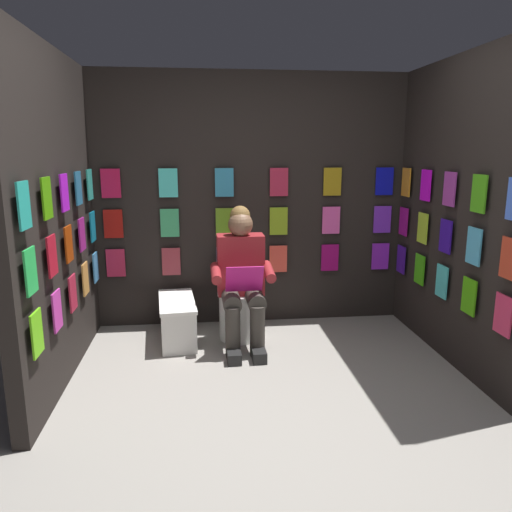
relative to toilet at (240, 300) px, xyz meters
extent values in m
plane|color=gray|center=(-0.15, 1.63, -0.33)|extent=(30.00, 30.00, 0.00)
cube|color=black|center=(-0.15, -0.40, 0.85)|extent=(3.02, 0.10, 2.35)
cube|color=#B31E40|center=(1.13, -0.32, 0.30)|extent=(0.17, 0.01, 0.26)
cube|color=maroon|center=(0.62, -0.32, 0.30)|extent=(0.17, 0.01, 0.26)
cube|color=blue|center=(0.11, -0.32, 0.30)|extent=(0.17, 0.01, 0.26)
cube|color=#E94838|center=(-0.40, -0.32, 0.30)|extent=(0.17, 0.01, 0.26)
cube|color=#980B62|center=(-0.91, -0.32, 0.30)|extent=(0.17, 0.01, 0.26)
cube|color=purple|center=(-1.42, -0.32, 0.30)|extent=(0.17, 0.01, 0.26)
cube|color=#A1120D|center=(1.13, -0.32, 0.67)|extent=(0.17, 0.01, 0.26)
cube|color=#3AAA68|center=(0.62, -0.32, 0.67)|extent=(0.17, 0.01, 0.26)
cube|color=#5C8F1D|center=(0.11, -0.32, 0.67)|extent=(0.17, 0.01, 0.26)
cube|color=#84A91B|center=(-0.40, -0.32, 0.67)|extent=(0.17, 0.01, 0.26)
cube|color=#EB51AC|center=(-0.91, -0.32, 0.67)|extent=(0.17, 0.01, 0.26)
cube|color=#732DD2|center=(-1.42, -0.32, 0.67)|extent=(0.17, 0.01, 0.26)
cube|color=#C71542|center=(1.13, -0.32, 1.03)|extent=(0.17, 0.01, 0.26)
cube|color=#46D6CA|center=(0.62, -0.32, 1.03)|extent=(0.17, 0.01, 0.26)
cube|color=teal|center=(0.11, -0.32, 1.03)|extent=(0.17, 0.01, 0.26)
cube|color=#AF223F|center=(-0.40, -0.32, 1.03)|extent=(0.17, 0.01, 0.26)
cube|color=#A48214|center=(-0.91, -0.32, 1.03)|extent=(0.17, 0.01, 0.26)
cube|color=#0D12BE|center=(-1.42, -0.32, 1.03)|extent=(0.17, 0.01, 0.26)
cube|color=black|center=(-1.65, 0.64, 0.85)|extent=(0.10, 1.99, 2.35)
cube|color=#3E1796|center=(-1.57, -0.17, 0.30)|extent=(0.01, 0.17, 0.26)
cube|color=#3FB214|center=(-1.57, 0.23, 0.30)|extent=(0.01, 0.17, 0.26)
cube|color=#44C6C8|center=(-1.57, 0.64, 0.30)|extent=(0.01, 0.17, 0.26)
cube|color=#43A50F|center=(-1.57, 1.04, 0.30)|extent=(0.01, 0.17, 0.26)
cube|color=#CA2C54|center=(-1.57, 1.45, 0.30)|extent=(0.01, 0.17, 0.26)
cube|color=#98137D|center=(-1.57, -0.17, 0.67)|extent=(0.01, 0.17, 0.26)
cube|color=#AAD52C|center=(-1.57, 0.23, 0.67)|extent=(0.01, 0.17, 0.26)
cube|color=#2E1294|center=(-1.57, 0.64, 0.67)|extent=(0.01, 0.17, 0.26)
cube|color=#46A6CF|center=(-1.57, 1.04, 0.67)|extent=(0.01, 0.17, 0.26)
cube|color=#BA3922|center=(-1.57, 1.45, 0.67)|extent=(0.01, 0.17, 0.26)
cube|color=orange|center=(-1.57, -0.17, 1.03)|extent=(0.01, 0.17, 0.26)
cube|color=#D10EE3|center=(-1.57, 0.23, 1.03)|extent=(0.01, 0.17, 0.26)
cube|color=#993596|center=(-1.57, 0.64, 1.03)|extent=(0.01, 0.17, 0.26)
cube|color=#419E17|center=(-1.57, 1.04, 1.03)|extent=(0.01, 0.17, 0.26)
cube|color=black|center=(1.36, 0.64, 0.85)|extent=(0.10, 1.99, 2.35)
cube|color=#66D118|center=(1.28, 1.45, 0.30)|extent=(0.01, 0.17, 0.26)
cube|color=#CA37A6|center=(1.28, 1.04, 0.30)|extent=(0.01, 0.17, 0.26)
cube|color=#B0203A|center=(1.28, 0.64, 0.30)|extent=(0.01, 0.17, 0.26)
cube|color=#CE8B40|center=(1.28, 0.23, 0.30)|extent=(0.01, 0.17, 0.26)
cube|color=#3F87BF|center=(1.28, -0.17, 0.30)|extent=(0.01, 0.17, 0.26)
cube|color=green|center=(1.28, 1.45, 0.67)|extent=(0.01, 0.17, 0.26)
cube|color=#B51527|center=(1.28, 1.04, 0.67)|extent=(0.01, 0.17, 0.26)
cube|color=#9B3209|center=(1.28, 0.64, 0.67)|extent=(0.01, 0.17, 0.26)
cube|color=#921D79|center=(1.28, 0.23, 0.67)|extent=(0.01, 0.17, 0.26)
cube|color=#0E6E91|center=(1.28, -0.17, 0.67)|extent=(0.01, 0.17, 0.26)
cube|color=teal|center=(1.28, 1.45, 1.03)|extent=(0.01, 0.17, 0.26)
cube|color=#47990D|center=(1.28, 1.04, 1.03)|extent=(0.01, 0.17, 0.26)
cube|color=#AB19D5|center=(1.28, 0.64, 1.03)|extent=(0.01, 0.17, 0.26)
cube|color=#246792|center=(1.28, 0.23, 1.03)|extent=(0.01, 0.17, 0.26)
cube|color=teal|center=(1.28, -0.17, 1.03)|extent=(0.01, 0.17, 0.26)
cylinder|color=white|center=(0.00, 0.08, -0.13)|extent=(0.38, 0.38, 0.40)
cylinder|color=white|center=(0.00, 0.08, 0.09)|extent=(0.41, 0.41, 0.02)
cube|color=white|center=(0.00, -0.18, 0.25)|extent=(0.38, 0.18, 0.36)
cylinder|color=white|center=(0.00, -0.09, 0.25)|extent=(0.39, 0.07, 0.39)
cube|color=maroon|center=(0.00, 0.11, 0.36)|extent=(0.40, 0.23, 0.52)
sphere|color=brown|center=(0.00, 0.14, 0.71)|extent=(0.21, 0.21, 0.21)
sphere|color=olive|center=(0.00, 0.11, 0.78)|extent=(0.17, 0.17, 0.17)
cylinder|color=#38332D|center=(-0.10, 0.31, 0.11)|extent=(0.16, 0.40, 0.15)
cylinder|color=#38332D|center=(0.10, 0.31, 0.11)|extent=(0.16, 0.40, 0.15)
cylinder|color=#38332D|center=(-0.11, 0.49, -0.11)|extent=(0.12, 0.12, 0.42)
cylinder|color=#38332D|center=(0.09, 0.49, -0.11)|extent=(0.12, 0.12, 0.42)
cube|color=black|center=(-0.11, 0.55, -0.28)|extent=(0.11, 0.26, 0.09)
cube|color=black|center=(0.09, 0.55, -0.28)|extent=(0.11, 0.26, 0.09)
cylinder|color=maroon|center=(-0.22, 0.28, 0.33)|extent=(0.09, 0.31, 0.13)
cylinder|color=maroon|center=(0.22, 0.29, 0.33)|extent=(0.09, 0.31, 0.13)
cube|color=#B6166F|center=(-0.01, 0.45, 0.32)|extent=(0.30, 0.13, 0.23)
cube|color=white|center=(0.56, 0.08, -0.15)|extent=(0.35, 0.70, 0.34)
cube|color=white|center=(0.56, 0.08, 0.03)|extent=(0.37, 0.73, 0.03)
camera|label=1|loc=(0.32, 4.20, 1.33)|focal=34.17mm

